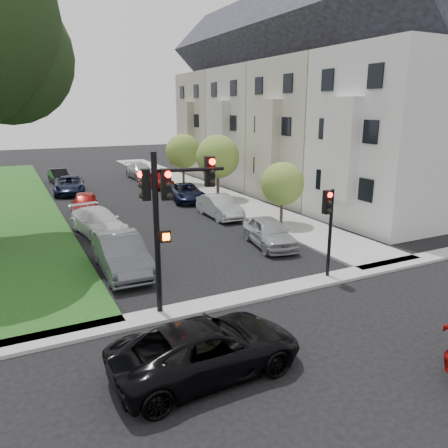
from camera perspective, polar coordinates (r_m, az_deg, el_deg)
name	(u,v)px	position (r m, az deg, el deg)	size (l,w,h in m)	color
ground	(292,318)	(14.85, 8.89, -11.98)	(140.00, 140.00, 0.00)	black
sidewalk_right	(195,186)	(38.21, -3.76, 4.92)	(3.50, 44.00, 0.12)	gray
sidewalk_cross	(261,294)	(16.32, 4.79, -9.04)	(60.00, 1.00, 0.12)	gray
house_a	(395,103)	(27.60, 21.46, 14.47)	(7.70, 7.55, 15.97)	beige
house_b	(313,104)	(33.14, 11.56, 15.08)	(7.70, 7.55, 15.97)	gray
house_c	(259,105)	(39.33, 4.60, 15.25)	(7.70, 7.55, 15.97)	beige
house_d	(221,105)	(45.92, -0.41, 15.24)	(7.70, 7.55, 15.97)	gray
small_tree_a	(282,184)	(25.28, 7.63, 5.24)	(2.49, 2.49, 3.73)	black
small_tree_b	(218,157)	(32.47, -0.83, 8.76)	(3.20, 3.20, 4.80)	black
small_tree_c	(183,151)	(38.87, -5.39, 9.45)	(3.02, 3.02, 4.53)	black
traffic_signal_main	(168,204)	(13.98, -7.30, 2.62)	(2.64, 0.72, 5.40)	black
traffic_signal_secondary	(329,218)	(17.43, 13.50, 0.81)	(0.46, 0.37, 3.65)	black
car_cross_near	(207,348)	(11.66, -2.23, -15.89)	(2.33, 5.05, 1.40)	black
car_parked_0	(269,232)	(21.76, 5.92, -1.07)	(1.68, 4.17, 1.42)	#999BA0
car_parked_1	(220,206)	(27.37, -0.59, 2.31)	(1.48, 4.24, 1.40)	#999BA0
car_parked_2	(187,192)	(32.39, -4.92, 4.13)	(2.13, 4.62, 1.28)	black
car_parked_3	(157,179)	(38.21, -8.73, 5.77)	(1.69, 4.20, 1.43)	maroon
car_parked_4	(141,171)	(43.58, -10.82, 6.79)	(2.00, 4.93, 1.43)	#999BA0
car_parked_5	(121,254)	(18.67, -13.30, -3.83)	(1.70, 4.88, 1.61)	#3F4247
car_parked_6	(98,222)	(24.61, -16.10, 0.27)	(1.95, 4.81, 1.40)	silver
car_parked_7	(85,203)	(29.97, -17.71, 2.66)	(1.60, 3.97, 1.35)	maroon
car_parked_8	(69,185)	(37.18, -19.55, 4.81)	(2.31, 5.01, 1.39)	black
car_parked_9	(59,176)	(42.78, -20.75, 5.86)	(1.37, 3.94, 1.30)	black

